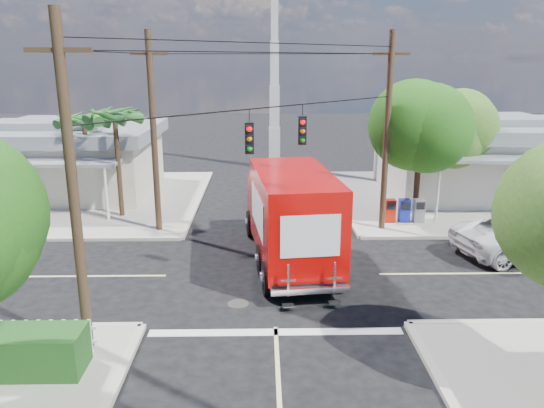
{
  "coord_description": "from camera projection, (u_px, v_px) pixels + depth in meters",
  "views": [
    {
      "loc": [
        -0.37,
        -18.37,
        7.8
      ],
      "look_at": [
        0.0,
        2.0,
        2.2
      ],
      "focal_mm": 35.0,
      "sensor_mm": 36.0,
      "label": 1
    }
  ],
  "objects": [
    {
      "name": "tree_ne_back",
      "position": [
        458.0,
        131.0,
        27.48
      ],
      "size": [
        3.77,
        3.66,
        5.82
      ],
      "color": "#422D1C",
      "rests_on": "sidewalk_ne"
    },
    {
      "name": "ground",
      "position": [
        273.0,
        275.0,
        19.78
      ],
      "size": [
        120.0,
        120.0,
        0.0
      ],
      "primitive_type": "plane",
      "color": "black",
      "rests_on": "ground"
    },
    {
      "name": "palm_nw_front",
      "position": [
        115.0,
        118.0,
        25.55
      ],
      "size": [
        3.01,
        3.08,
        5.59
      ],
      "color": "#422D1C",
      "rests_on": "sidewalk_nw"
    },
    {
      "name": "tree_ne_front",
      "position": [
        422.0,
        125.0,
        25.16
      ],
      "size": [
        4.21,
        4.14,
        6.66
      ],
      "color": "#422D1C",
      "rests_on": "sidewalk_ne"
    },
    {
      "name": "building_ne",
      "position": [
        483.0,
        156.0,
        30.92
      ],
      "size": [
        11.8,
        10.2,
        4.5
      ],
      "color": "silver",
      "rests_on": "sidewalk_ne"
    },
    {
      "name": "delivery_truck",
      "position": [
        290.0,
        215.0,
        20.65
      ],
      "size": [
        3.64,
        8.95,
        3.77
      ],
      "color": "black",
      "rests_on": "ground"
    },
    {
      "name": "palm_nw_back",
      "position": [
        84.0,
        122.0,
        27.06
      ],
      "size": [
        3.01,
        3.08,
        5.19
      ],
      "color": "#422D1C",
      "rests_on": "sidewalk_nw"
    },
    {
      "name": "sidewalk_ne",
      "position": [
        458.0,
        198.0,
        30.44
      ],
      "size": [
        14.12,
        14.12,
        0.14
      ],
      "color": "#A09B90",
      "rests_on": "ground"
    },
    {
      "name": "sidewalk_nw",
      "position": [
        78.0,
        200.0,
        30.06
      ],
      "size": [
        14.12,
        14.12,
        0.14
      ],
      "color": "#A09B90",
      "rests_on": "ground"
    },
    {
      "name": "parked_car",
      "position": [
        527.0,
        235.0,
        21.63
      ],
      "size": [
        6.48,
        4.14,
        1.67
      ],
      "primitive_type": "imported",
      "rotation": [
        0.0,
        0.0,
        1.82
      ],
      "color": "silver",
      "rests_on": "ground"
    },
    {
      "name": "building_nw",
      "position": [
        64.0,
        157.0,
        31.0
      ],
      "size": [
        10.8,
        10.2,
        4.3
      ],
      "color": "beige",
      "rests_on": "sidewalk_nw"
    },
    {
      "name": "road_markings",
      "position": [
        274.0,
        291.0,
        18.36
      ],
      "size": [
        32.0,
        32.0,
        0.01
      ],
      "color": "beige",
      "rests_on": "ground"
    },
    {
      "name": "utility_poles",
      "position": [
        230.0,
        144.0,
        20.06
      ],
      "size": [
        12.0,
        10.68,
        9.0
      ],
      "color": "#473321",
      "rests_on": "ground"
    },
    {
      "name": "vending_boxes",
      "position": [
        404.0,
        210.0,
        25.69
      ],
      "size": [
        1.9,
        0.5,
        1.1
      ],
      "color": "red",
      "rests_on": "sidewalk_ne"
    },
    {
      "name": "radio_tower",
      "position": [
        274.0,
        90.0,
        37.58
      ],
      "size": [
        0.8,
        0.8,
        17.0
      ],
      "color": "silver",
      "rests_on": "ground"
    }
  ]
}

